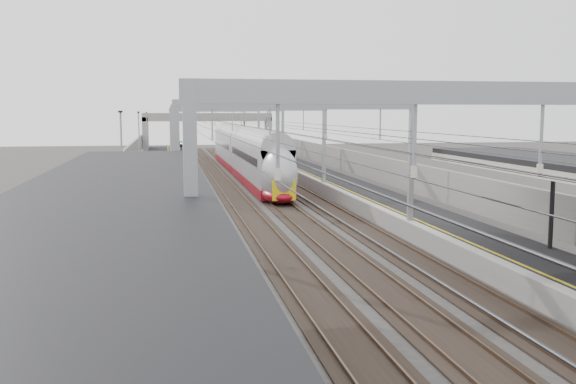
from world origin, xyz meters
name	(u,v)px	position (x,y,z in m)	size (l,w,h in m)	color
platform_left	(154,188)	(-8.00, 45.00, 0.50)	(4.00, 120.00, 1.00)	black
platform_right	(334,184)	(8.00, 45.00, 0.50)	(4.00, 120.00, 1.00)	black
tracks	(247,191)	(0.00, 45.00, 0.05)	(11.40, 140.00, 0.20)	black
overhead_line	(238,121)	(0.00, 51.62, 6.14)	(13.00, 140.00, 6.60)	gray
canopy_left	(109,199)	(-8.02, 2.99, 5.09)	(4.40, 30.00, 4.24)	black
overbridge	(208,122)	(0.00, 100.00, 5.31)	(22.00, 2.20, 6.90)	gray
wall_left	(116,176)	(-11.20, 45.00, 1.60)	(0.30, 120.00, 3.20)	gray
wall_right	(368,171)	(11.20, 45.00, 1.60)	(0.30, 120.00, 3.20)	gray
train	(246,157)	(1.50, 57.95, 2.14)	(2.76, 50.36, 4.37)	maroon
signal_green	(181,150)	(-5.20, 68.22, 2.42)	(0.32, 0.32, 3.48)	black
signal_red_near	(254,151)	(3.20, 63.71, 2.42)	(0.32, 0.32, 3.48)	black
signal_red_far	(268,149)	(5.40, 67.51, 2.42)	(0.32, 0.32, 3.48)	black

